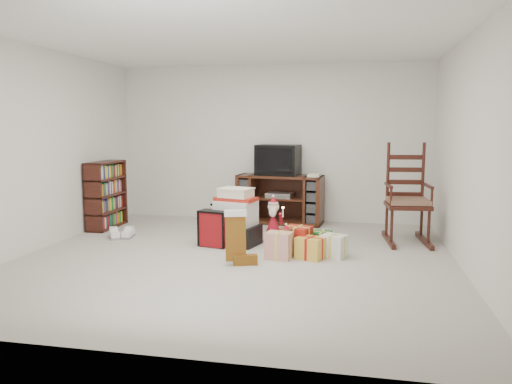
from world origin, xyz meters
TOP-DOWN VIEW (x-y plane):
  - room at (0.00, 0.00)m, footprint 5.01×5.01m
  - tv_stand at (0.18, 2.23)m, footprint 1.37×0.60m
  - bookshelf at (-2.33, 1.36)m, footprint 0.27×0.82m
  - rocking_chair at (2.03, 1.32)m, footprint 0.63×0.95m
  - gift_pile at (-0.16, 0.70)m, footprint 0.66×0.55m
  - red_suitcase at (-0.40, 0.52)m, footprint 0.39×0.26m
  - stocking at (0.06, -0.21)m, footprint 0.31×0.20m
  - teddy_bear at (0.55, 0.29)m, footprint 0.22×0.20m
  - santa_figurine at (0.29, 0.96)m, footprint 0.30×0.28m
  - mrs_claus_figurine at (-0.47, 1.10)m, footprint 0.26×0.25m
  - sneaker_pair at (-1.79, 0.74)m, footprint 0.40×0.30m
  - gift_cluster at (0.85, 0.31)m, footprint 0.77×0.88m
  - crt_television at (0.15, 2.24)m, footprint 0.70×0.54m

SIDE VIEW (x-z plane):
  - sneaker_pair at x=-1.79m, z-range 0.00..0.10m
  - gift_cluster at x=0.85m, z-range 0.00..0.26m
  - teddy_bear at x=0.55m, z-range -0.02..0.31m
  - mrs_claus_figurine at x=-0.47m, z-range -0.06..0.47m
  - santa_figurine at x=0.29m, z-range -0.07..0.54m
  - red_suitcase at x=-0.40m, z-range -0.04..0.51m
  - stocking at x=0.06m, z-range 0.00..0.62m
  - gift_pile at x=-0.16m, z-range -0.04..0.68m
  - tv_stand at x=0.18m, z-range 0.00..0.76m
  - rocking_chair at x=2.03m, z-range -0.22..1.15m
  - bookshelf at x=-2.33m, z-range -0.02..0.99m
  - crt_television at x=0.15m, z-range 0.76..1.24m
  - room at x=0.00m, z-range -0.01..2.51m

